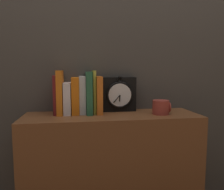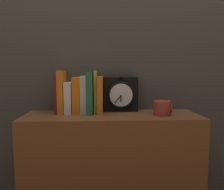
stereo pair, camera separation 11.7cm
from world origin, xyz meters
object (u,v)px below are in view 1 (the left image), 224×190
object	(u,v)px
clock	(119,94)
book_slot0_maroon	(56,95)
book_slot4_white	(82,95)
book_slot1_orange	(60,92)
book_slot6_yellow	(94,92)
book_slot2_white	(67,98)
book_slot7_orange	(99,95)
book_slot3_orange	(75,96)
book_slot5_green	(89,93)
mug	(161,107)

from	to	relation	value
clock	book_slot0_maroon	xyz separation A→B (m)	(-0.36, -0.03, 0.01)
clock	book_slot4_white	bearing A→B (deg)	-172.13
clock	book_slot1_orange	size ratio (longest dim) A/B	0.87
book_slot4_white	book_slot6_yellow	world-z (taller)	book_slot6_yellow
book_slot2_white	book_slot4_white	world-z (taller)	book_slot4_white
book_slot4_white	book_slot6_yellow	size ratio (longest dim) A/B	0.87
book_slot0_maroon	book_slot6_yellow	world-z (taller)	book_slot6_yellow
book_slot7_orange	book_slot2_white	bearing A→B (deg)	178.89
book_slot1_orange	book_slot3_orange	xyz separation A→B (m)	(0.08, 0.00, -0.02)
book_slot2_white	book_slot7_orange	distance (m)	0.17
book_slot2_white	book_slot5_green	size ratio (longest dim) A/B	0.75
book_slot1_orange	book_slot0_maroon	bearing A→B (deg)	164.83
book_slot3_orange	book_slot6_yellow	distance (m)	0.11
book_slot7_orange	mug	bearing A→B (deg)	-14.90
book_slot4_white	book_slot3_orange	bearing A→B (deg)	-174.72
book_slot2_white	book_slot1_orange	bearing A→B (deg)	-177.61
book_slot3_orange	book_slot6_yellow	world-z (taller)	book_slot6_yellow
book_slot7_orange	mug	size ratio (longest dim) A/B	2.16
book_slot4_white	mug	bearing A→B (deg)	-12.95
book_slot3_orange	book_slot4_white	bearing A→B (deg)	5.28
clock	book_slot7_orange	distance (m)	0.13
book_slot1_orange	book_slot5_green	world-z (taller)	book_slot1_orange
clock	book_slot5_green	world-z (taller)	book_slot5_green
book_slot3_orange	mug	distance (m)	0.48
clock	book_slot2_white	bearing A→B (deg)	-173.26
book_slot3_orange	mug	xyz separation A→B (m)	(0.46, -0.09, -0.06)
clock	mug	size ratio (longest dim) A/B	2.16
book_slot1_orange	mug	bearing A→B (deg)	-9.43
book_slot2_white	book_slot5_green	world-z (taller)	book_slot5_green
clock	book_slot6_yellow	world-z (taller)	book_slot6_yellow
book_slot0_maroon	book_slot1_orange	xyz separation A→B (m)	(0.02, -0.01, 0.01)
book_slot4_white	mug	world-z (taller)	book_slot4_white
book_slot0_maroon	book_slot7_orange	distance (m)	0.24
book_slot2_white	book_slot6_yellow	xyz separation A→B (m)	(0.15, 0.01, 0.03)
clock	book_slot0_maroon	bearing A→B (deg)	-175.23
book_slot5_green	book_slot6_yellow	world-z (taller)	book_slot6_yellow
book_slot2_white	book_slot7_orange	world-z (taller)	book_slot7_orange
book_slot0_maroon	book_slot2_white	distance (m)	0.07
clock	book_slot7_orange	bearing A→B (deg)	-162.50
book_slot2_white	mug	world-z (taller)	book_slot2_white
mug	book_slot1_orange	bearing A→B (deg)	170.57
book_slot4_white	book_slot5_green	size ratio (longest dim) A/B	0.89
book_slot2_white	book_slot4_white	bearing A→B (deg)	3.81
clock	book_slot3_orange	world-z (taller)	clock
book_slot1_orange	book_slot2_white	distance (m)	0.05
clock	book_slot6_yellow	distance (m)	0.15
book_slot2_white	clock	bearing A→B (deg)	6.74
book_slot0_maroon	book_slot3_orange	distance (m)	0.11
book_slot0_maroon	book_slot1_orange	bearing A→B (deg)	-15.17
book_slot0_maroon	mug	world-z (taller)	book_slot0_maroon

